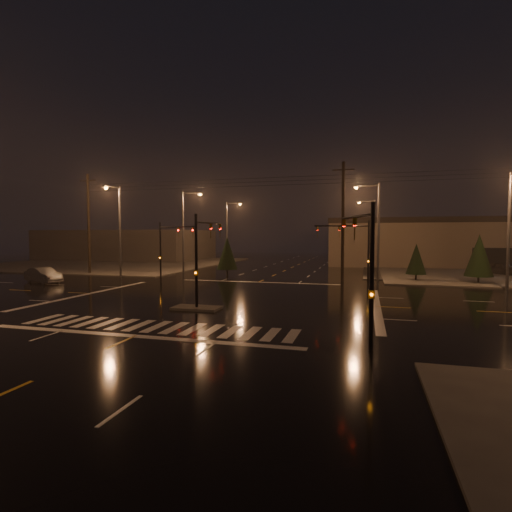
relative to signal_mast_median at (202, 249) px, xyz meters
name	(u,v)px	position (x,y,z in m)	size (l,w,h in m)	color
ground	(219,299)	(0.00, 3.07, -3.75)	(140.00, 140.00, 0.00)	black
sidewalk_nw	(113,263)	(-30.00, 33.07, -3.69)	(36.00, 36.00, 0.12)	#44413D
median_island	(197,308)	(0.00, -0.93, -3.68)	(3.00, 1.60, 0.15)	#44413D
crosswalk	(157,327)	(0.00, -5.93, -3.75)	(15.00, 2.60, 0.01)	beige
stop_bar_near	(135,336)	(0.00, -7.93, -3.75)	(16.00, 0.50, 0.01)	beige
stop_bar_far	(258,282)	(0.00, 14.07, -3.75)	(16.00, 0.50, 0.01)	beige
commercial_block	(128,245)	(-35.00, 45.07, -0.95)	(30.00, 18.00, 5.60)	#3E3837
signal_mast_median	(202,249)	(0.00, 0.00, 0.00)	(0.25, 4.59, 6.00)	black
signal_mast_ne	(357,245)	(9.50, 13.21, 0.04)	(4.84, 1.86, 6.00)	black
signal_mast_nw	(167,244)	(-9.50, 13.21, 0.04)	(4.84, 1.86, 6.00)	black
signal_mast_se	(365,258)	(10.23, -6.68, -0.04)	(1.55, 3.87, 6.00)	black
streetlight_1	(185,226)	(-11.18, 21.07, 2.05)	(2.77, 0.32, 10.00)	#38383A
streetlight_2	(229,228)	(-11.18, 37.07, 2.05)	(2.77, 0.32, 10.00)	#38383A
streetlight_3	(375,224)	(11.18, 19.07, 2.05)	(2.77, 0.32, 10.00)	#38383A
streetlight_4	(372,228)	(11.18, 39.07, 2.05)	(2.77, 0.32, 10.00)	#38383A
streetlight_5	(118,225)	(-16.00, 14.26, 2.05)	(0.32, 2.77, 10.00)	#38383A
streetlight_6	(510,222)	(22.00, 14.26, 2.05)	(0.32, 2.77, 10.00)	#38383A
utility_pole_0	(89,223)	(-22.00, 17.07, 2.38)	(2.20, 0.32, 12.00)	black
utility_pole_1	(343,221)	(8.00, 17.07, 2.38)	(2.20, 0.32, 12.00)	black
conifer_0	(416,259)	(15.23, 19.38, -1.49)	(2.00, 2.00, 3.82)	black
conifer_1	(479,255)	(20.80, 18.68, -1.02)	(2.60, 2.60, 4.77)	black
conifer_3	(227,253)	(-5.24, 19.63, -1.18)	(2.39, 2.39, 4.44)	black
car_parked	(503,269)	(25.81, 28.56, -3.00)	(1.77, 4.39, 1.50)	black
car_crossing	(43,275)	(-20.19, 7.98, -3.01)	(1.58, 4.52, 1.49)	#505357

